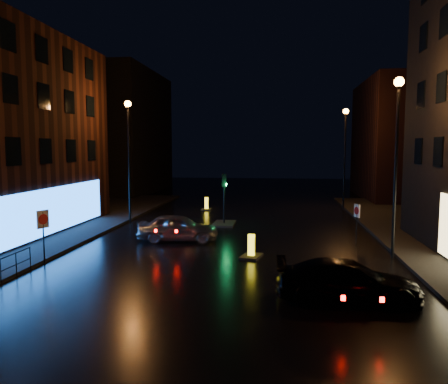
{
  "coord_description": "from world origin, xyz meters",
  "views": [
    {
      "loc": [
        2.45,
        -14.97,
        5.16
      ],
      "look_at": [
        -0.49,
        8.27,
        2.8
      ],
      "focal_mm": 35.0,
      "sensor_mm": 36.0,
      "label": 1
    }
  ],
  "objects": [
    {
      "name": "building_far_left",
      "position": [
        -16.0,
        35.0,
        7.0
      ],
      "size": [
        8.0,
        16.0,
        14.0
      ],
      "primitive_type": "cube",
      "color": "black",
      "rests_on": "ground"
    },
    {
      "name": "dark_sedan",
      "position": [
        4.8,
        -0.26,
        0.7
      ],
      "size": [
        4.81,
        1.96,
        1.4
      ],
      "primitive_type": "imported",
      "rotation": [
        0.0,
        0.0,
        1.57
      ],
      "color": "black",
      "rests_on": "ground"
    },
    {
      "name": "bollard_far",
      "position": [
        -3.55,
        20.79,
        0.23
      ],
      "size": [
        0.84,
        1.24,
        1.06
      ],
      "rotation": [
        0.0,
        0.0,
        0.03
      ],
      "color": "black",
      "rests_on": "ground"
    },
    {
      "name": "road_sign_left",
      "position": [
        -7.9,
        2.94,
        1.82
      ],
      "size": [
        0.29,
        0.56,
        2.43
      ],
      "rotation": [
        0.0,
        0.0,
        -0.43
      ],
      "color": "black",
      "rests_on": "ground"
    },
    {
      "name": "road_sign_right",
      "position": [
        6.64,
        9.0,
        1.62
      ],
      "size": [
        0.24,
        0.5,
        2.16
      ],
      "rotation": [
        0.0,
        0.0,
        3.53
      ],
      "color": "black",
      "rests_on": "ground"
    },
    {
      "name": "street_lamp_rnear",
      "position": [
        7.8,
        6.0,
        5.56
      ],
      "size": [
        0.44,
        0.44,
        8.37
      ],
      "color": "black",
      "rests_on": "ground"
    },
    {
      "name": "street_lamp_rfar",
      "position": [
        7.8,
        22.0,
        5.56
      ],
      "size": [
        0.44,
        0.44,
        8.37
      ],
      "color": "black",
      "rests_on": "ground"
    },
    {
      "name": "ground",
      "position": [
        0.0,
        0.0,
        0.0
      ],
      "size": [
        120.0,
        120.0,
        0.0
      ],
      "primitive_type": "plane",
      "color": "black",
      "rests_on": "ground"
    },
    {
      "name": "street_lamp_lfar",
      "position": [
        -7.8,
        14.0,
        5.56
      ],
      "size": [
        0.44,
        0.44,
        8.37
      ],
      "color": "black",
      "rests_on": "ground"
    },
    {
      "name": "building_far_right",
      "position": [
        15.0,
        32.0,
        6.0
      ],
      "size": [
        8.0,
        14.0,
        12.0
      ],
      "primitive_type": "cube",
      "color": "black",
      "rests_on": "ground"
    },
    {
      "name": "traffic_signal",
      "position": [
        -1.2,
        14.0,
        0.5
      ],
      "size": [
        1.4,
        2.4,
        3.45
      ],
      "color": "black",
      "rests_on": "ground"
    },
    {
      "name": "bollard_near",
      "position": [
        1.2,
        5.27,
        0.24
      ],
      "size": [
        1.13,
        1.44,
        1.11
      ],
      "rotation": [
        0.0,
        0.0,
        -0.24
      ],
      "color": "black",
      "rests_on": "ground"
    },
    {
      "name": "silver_hatchback",
      "position": [
        -3.08,
        8.45,
        0.76
      ],
      "size": [
        4.58,
        2.18,
        1.51
      ],
      "primitive_type": "imported",
      "rotation": [
        0.0,
        0.0,
        1.66
      ],
      "color": "#AAACB2",
      "rests_on": "ground"
    }
  ]
}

